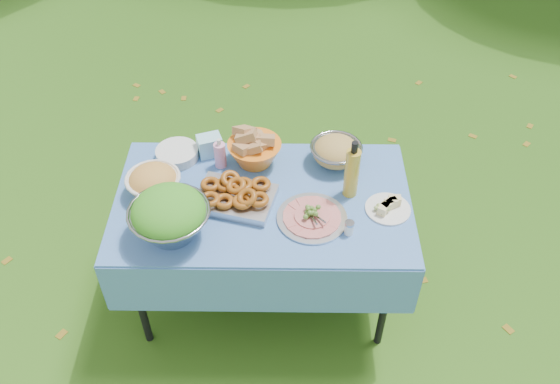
# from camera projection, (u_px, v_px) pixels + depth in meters

# --- Properties ---
(ground) EXTENTS (80.00, 80.00, 0.00)m
(ground) POSITION_uv_depth(u_px,v_px,m) (265.00, 291.00, 3.45)
(ground) COLOR #163609
(ground) RESTS_ON ground
(picnic_table) EXTENTS (1.46, 0.86, 0.76)m
(picnic_table) POSITION_uv_depth(u_px,v_px,m) (264.00, 249.00, 3.19)
(picnic_table) COLOR #82C6FA
(picnic_table) RESTS_ON ground
(salad_bowl) EXTENTS (0.39, 0.39, 0.24)m
(salad_bowl) POSITION_uv_depth(u_px,v_px,m) (169.00, 216.00, 2.67)
(salad_bowl) COLOR #93949B
(salad_bowl) RESTS_ON picnic_table
(pasta_bowl_white) EXTENTS (0.29, 0.29, 0.15)m
(pasta_bowl_white) POSITION_uv_depth(u_px,v_px,m) (153.00, 181.00, 2.90)
(pasta_bowl_white) COLOR silver
(pasta_bowl_white) RESTS_ON picnic_table
(plate_stack) EXTENTS (0.23, 0.23, 0.06)m
(plate_stack) POSITION_uv_depth(u_px,v_px,m) (177.00, 154.00, 3.13)
(plate_stack) COLOR silver
(plate_stack) RESTS_ON picnic_table
(wipes_box) EXTENTS (0.15, 0.13, 0.11)m
(wipes_box) POSITION_uv_depth(u_px,v_px,m) (210.00, 145.00, 3.13)
(wipes_box) COLOR #96DEF2
(wipes_box) RESTS_ON picnic_table
(sanitizer_bottle) EXTENTS (0.07, 0.07, 0.17)m
(sanitizer_bottle) POSITION_uv_depth(u_px,v_px,m) (220.00, 153.00, 3.04)
(sanitizer_bottle) COLOR pink
(sanitizer_bottle) RESTS_ON picnic_table
(bread_bowl) EXTENTS (0.34, 0.34, 0.19)m
(bread_bowl) POSITION_uv_depth(u_px,v_px,m) (254.00, 148.00, 3.06)
(bread_bowl) COLOR orange
(bread_bowl) RESTS_ON picnic_table
(pasta_bowl_steel) EXTENTS (0.31, 0.31, 0.14)m
(pasta_bowl_steel) POSITION_uv_depth(u_px,v_px,m) (336.00, 151.00, 3.07)
(pasta_bowl_steel) COLOR #93949B
(pasta_bowl_steel) RESTS_ON picnic_table
(fried_tray) EXTENTS (0.43, 0.35, 0.09)m
(fried_tray) POSITION_uv_depth(u_px,v_px,m) (235.00, 195.00, 2.88)
(fried_tray) COLOR #B4B3B8
(fried_tray) RESTS_ON picnic_table
(charcuterie_platter) EXTENTS (0.45, 0.45, 0.08)m
(charcuterie_platter) POSITION_uv_depth(u_px,v_px,m) (312.00, 213.00, 2.80)
(charcuterie_platter) COLOR silver
(charcuterie_platter) RESTS_ON picnic_table
(oil_bottle) EXTENTS (0.09, 0.09, 0.32)m
(oil_bottle) POSITION_uv_depth(u_px,v_px,m) (352.00, 169.00, 2.84)
(oil_bottle) COLOR gold
(oil_bottle) RESTS_ON picnic_table
(cheese_plate) EXTENTS (0.25, 0.25, 0.06)m
(cheese_plate) POSITION_uv_depth(u_px,v_px,m) (388.00, 205.00, 2.85)
(cheese_plate) COLOR silver
(cheese_plate) RESTS_ON picnic_table
(shaker) EXTENTS (0.05, 0.05, 0.07)m
(shaker) POSITION_uv_depth(u_px,v_px,m) (349.00, 228.00, 2.73)
(shaker) COLOR white
(shaker) RESTS_ON picnic_table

